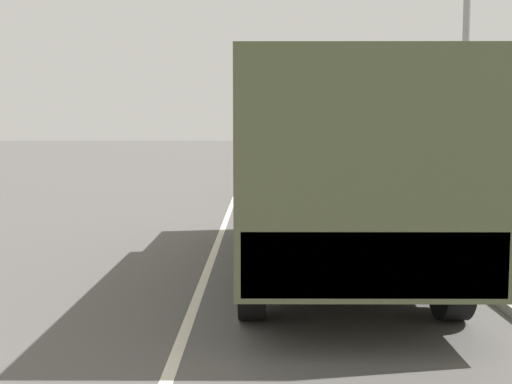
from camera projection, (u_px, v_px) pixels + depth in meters
The scene contains 9 objects.
ground_plane at pixel (246, 167), 36.11m from camera, with size 180.00×180.00×0.00m, color #565451.
lane_centre_stripe at pixel (246, 167), 36.11m from camera, with size 0.12×120.00×0.00m.
sidewalk_right at pixel (325, 166), 36.08m from camera, with size 1.80×120.00×0.12m.
grass_strip_right at pixel (404, 167), 36.06m from camera, with size 7.00×120.00×0.02m.
military_truck at pixel (329, 163), 9.41m from camera, with size 2.50×7.93×2.86m.
car_nearest_ahead at pixel (300, 177), 19.98m from camera, with size 1.73×4.26×1.41m.
car_second_ahead at pixel (284, 160), 31.16m from camera, with size 1.88×3.91×1.43m.
car_third_ahead at pixel (277, 150), 44.81m from camera, with size 1.92×4.09×1.57m.
lamp_post at pixel (454, 40), 12.30m from camera, with size 1.69×0.24×6.12m.
Camera 1 is at (0.78, 3.93, 2.10)m, focal length 45.00 mm.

